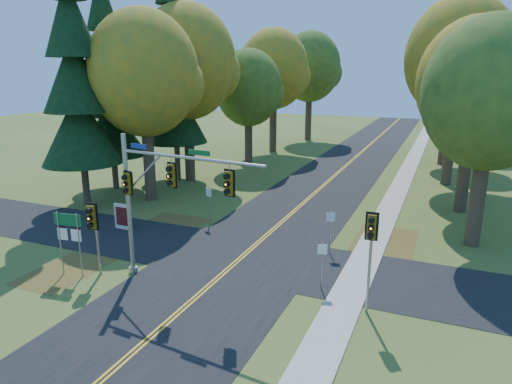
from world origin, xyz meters
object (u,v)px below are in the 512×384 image
at_px(east_signal_pole, 371,238).
at_px(route_sign_cluster, 69,231).
at_px(traffic_mast, 157,191).
at_px(info_kiosk, 123,217).

relative_size(east_signal_pole, route_sign_cluster, 1.37).
bearing_deg(route_sign_cluster, traffic_mast, 6.85).
distance_m(route_sign_cluster, info_kiosk, 6.87).
bearing_deg(route_sign_cluster, info_kiosk, 100.10).
height_order(traffic_mast, info_kiosk, traffic_mast).
distance_m(traffic_mast, info_kiosk, 9.11).
bearing_deg(route_sign_cluster, east_signal_pole, -0.20).
height_order(route_sign_cluster, info_kiosk, route_sign_cluster).
relative_size(east_signal_pole, info_kiosk, 2.71).
height_order(east_signal_pole, route_sign_cluster, east_signal_pole).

